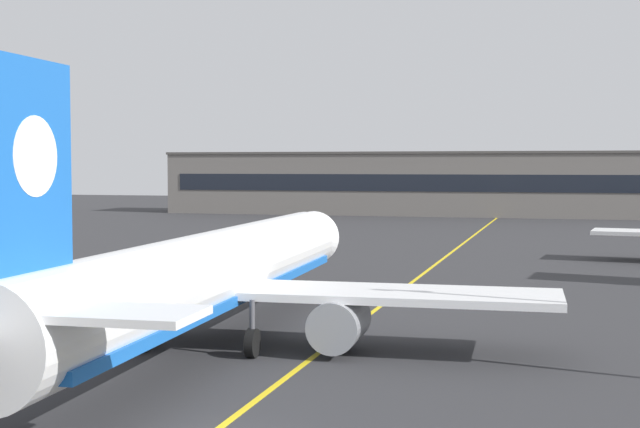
% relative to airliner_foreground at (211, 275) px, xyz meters
% --- Properties ---
extents(taxiway_centreline, '(2.49, 179.99, 0.01)m').
position_rel_airliner_foreground_xyz_m(taxiway_centreline, '(5.45, 16.72, -3.37)').
color(taxiway_centreline, yellow).
rests_on(taxiway_centreline, ground).
extents(airliner_foreground, '(32.14, 41.48, 11.65)m').
position_rel_airliner_foreground_xyz_m(airliner_foreground, '(0.00, 0.00, 0.00)').
color(airliner_foreground, white).
rests_on(airliner_foreground, ground).
extents(safety_cone_by_nose_gear, '(0.44, 0.44, 0.55)m').
position_rel_airliner_foreground_xyz_m(safety_cone_by_nose_gear, '(0.02, 15.89, -3.11)').
color(safety_cone_by_nose_gear, orange).
rests_on(safety_cone_by_nose_gear, ground).
extents(terminal_building, '(119.32, 12.40, 10.71)m').
position_rel_airliner_foreground_xyz_m(terminal_building, '(8.91, 111.35, 1.99)').
color(terminal_building, slate).
rests_on(terminal_building, ground).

